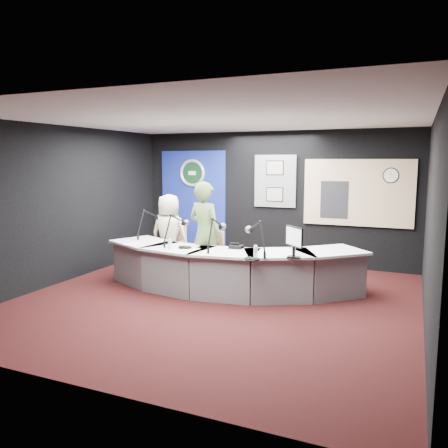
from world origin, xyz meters
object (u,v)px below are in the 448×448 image
at_px(armchair_right, 205,261).
at_px(person_man, 169,234).
at_px(broadcast_desk, 226,269).
at_px(person_woman, 205,234).
at_px(armchair_left, 169,250).

height_order(armchair_right, person_man, person_man).
relative_size(broadcast_desk, person_woman, 2.46).
distance_m(person_man, person_woman, 1.10).
distance_m(armchair_left, armchair_right, 1.09).
relative_size(person_man, person_woman, 0.85).
distance_m(armchair_right, person_woman, 0.48).
height_order(broadcast_desk, person_man, person_man).
bearing_deg(armchair_right, broadcast_desk, 0.31).
distance_m(broadcast_desk, armchair_left, 1.59).
bearing_deg(broadcast_desk, armchair_right, 160.42).
relative_size(broadcast_desk, armchair_left, 4.88).
bearing_deg(broadcast_desk, person_woman, 160.42).
bearing_deg(person_woman, armchair_right, -0.00).
relative_size(armchair_right, person_man, 0.56).
xyz_separation_m(broadcast_desk, person_woman, (-0.48, 0.17, 0.54)).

